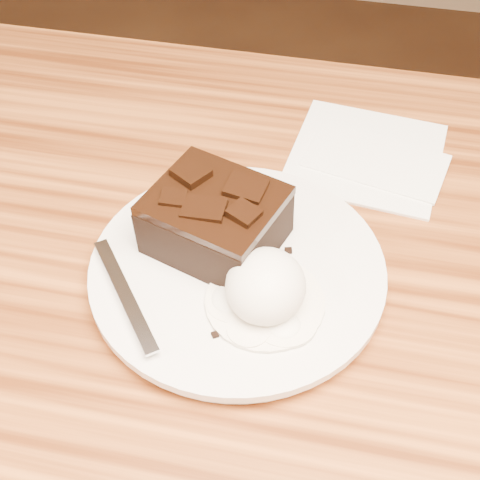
% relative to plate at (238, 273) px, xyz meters
% --- Properties ---
extents(plate, '(0.24, 0.24, 0.02)m').
position_rel_plate_xyz_m(plate, '(0.00, 0.00, 0.00)').
color(plate, white).
rests_on(plate, dining_table).
extents(brownie, '(0.12, 0.11, 0.05)m').
position_rel_plate_xyz_m(brownie, '(-0.02, 0.02, 0.03)').
color(brownie, black).
rests_on(brownie, plate).
extents(ice_cream_scoop, '(0.06, 0.07, 0.05)m').
position_rel_plate_xyz_m(ice_cream_scoop, '(0.03, -0.03, 0.03)').
color(ice_cream_scoop, white).
rests_on(ice_cream_scoop, plate).
extents(melt_puddle, '(0.09, 0.09, 0.00)m').
position_rel_plate_xyz_m(melt_puddle, '(0.03, -0.03, 0.01)').
color(melt_puddle, white).
rests_on(melt_puddle, plate).
extents(spoon, '(0.14, 0.16, 0.01)m').
position_rel_plate_xyz_m(spoon, '(-0.03, 0.01, 0.02)').
color(spoon, silver).
rests_on(spoon, plate).
extents(napkin, '(0.16, 0.16, 0.01)m').
position_rel_plate_xyz_m(napkin, '(0.09, 0.18, -0.01)').
color(napkin, white).
rests_on(napkin, dining_table).
extents(crumb_a, '(0.01, 0.01, 0.00)m').
position_rel_plate_xyz_m(crumb_a, '(0.04, 0.02, 0.01)').
color(crumb_a, black).
rests_on(crumb_a, plate).
extents(crumb_b, '(0.01, 0.01, 0.00)m').
position_rel_plate_xyz_m(crumb_b, '(-0.00, -0.07, 0.01)').
color(crumb_b, black).
rests_on(crumb_b, plate).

